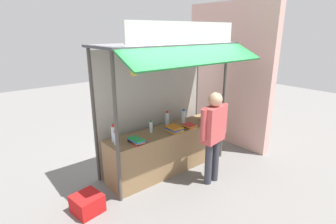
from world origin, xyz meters
The scene contains 18 objects.
ground_plane centered at (0.00, 0.00, 0.00)m, with size 20.00×20.00×0.00m, color slate.
stall_counter centered at (0.00, 0.00, 0.43)m, with size 2.52×0.60×0.86m, color olive.
stall_structure centered at (0.00, 0.16, 1.71)m, with size 2.72×1.53×2.82m.
water_bottle_mid_right centered at (0.48, 0.08, 1.00)m, with size 0.08×0.08×0.30m.
water_bottle_right centered at (-0.34, 0.09, 0.97)m, with size 0.06×0.06×0.23m.
water_bottle_front_right centered at (0.16, 0.22, 0.99)m, with size 0.08×0.08×0.29m.
water_bottle_left centered at (-1.12, 0.01, 0.97)m, with size 0.07×0.07×0.25m.
water_bottle_back_right centered at (-1.09, 0.13, 1.01)m, with size 0.09×0.09×0.31m.
magazine_stack_far_right centered at (-0.83, -0.16, 0.90)m, with size 0.20×0.32×0.08m.
magazine_stack_center centered at (0.95, -0.15, 0.89)m, with size 0.22×0.29×0.07m.
magazine_stack_far_left centered at (0.04, -0.15, 0.91)m, with size 0.27×0.32×0.09m.
magazine_stack_back_left centered at (0.39, -0.18, 0.89)m, with size 0.23×0.27×0.06m.
banana_bunch_inner_left centered at (-0.57, -0.40, 2.14)m, with size 0.10×0.10×0.27m.
banana_bunch_inner_right centered at (-0.28, -0.40, 2.14)m, with size 0.09×0.09×0.27m.
banana_bunch_rightmost centered at (-0.97, -0.40, 2.14)m, with size 0.12×0.12×0.29m.
vendor_person centered at (0.33, -0.86, 1.02)m, with size 0.64×0.28×1.70m.
plastic_crate centered at (-1.79, -0.23, 0.14)m, with size 0.40×0.40×0.28m, color red.
neighbour_wall centered at (2.11, 0.30, 1.66)m, with size 0.20×2.40×3.31m, color #DAAA9F.
Camera 1 is at (-3.01, -3.67, 2.69)m, focal length 28.05 mm.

